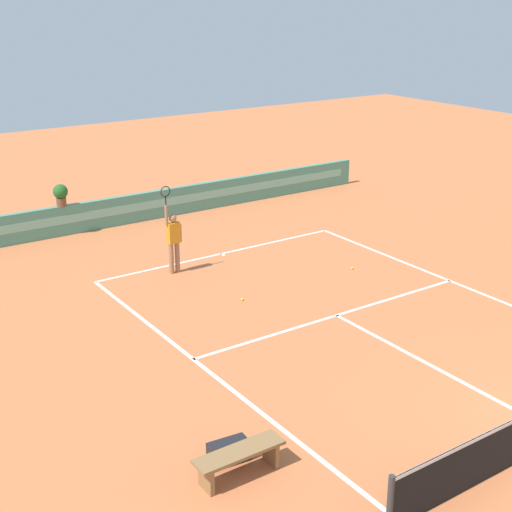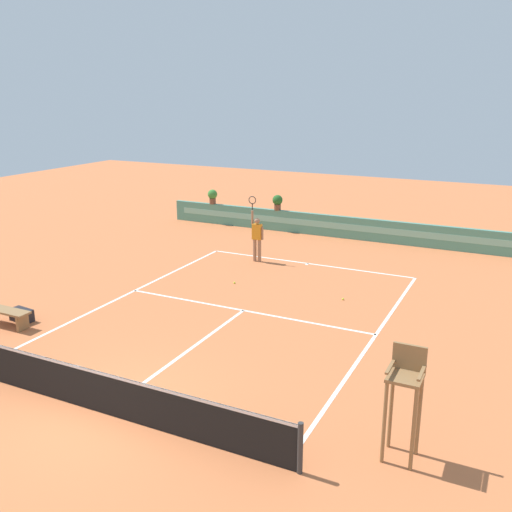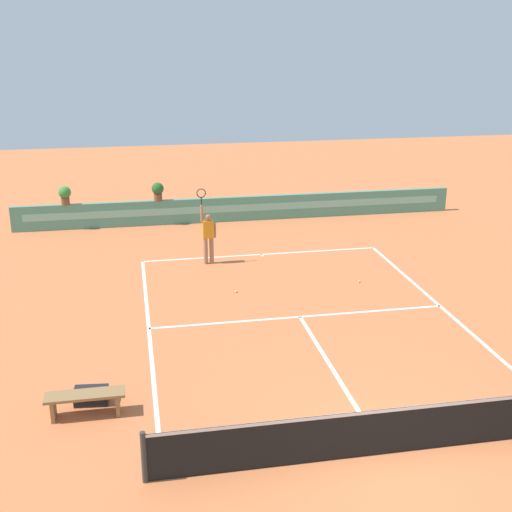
{
  "view_description": "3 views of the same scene",
  "coord_description": "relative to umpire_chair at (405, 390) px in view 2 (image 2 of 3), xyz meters",
  "views": [
    {
      "loc": [
        -11.08,
        -6.26,
        7.65
      ],
      "look_at": [
        -0.77,
        8.85,
        1.0
      ],
      "focal_mm": 51.56,
      "sensor_mm": 36.0,
      "label": 1
    },
    {
      "loc": [
        7.45,
        -7.97,
        6.43
      ],
      "look_at": [
        -0.77,
        8.85,
        1.0
      ],
      "focal_mm": 39.8,
      "sensor_mm": 36.0,
      "label": 2
    },
    {
      "loc": [
        -4.35,
        -10.1,
        7.51
      ],
      "look_at": [
        -0.77,
        8.85,
        1.0
      ],
      "focal_mm": 47.44,
      "sensor_mm": 36.0,
      "label": 3
    }
  ],
  "objects": [
    {
      "name": "tennis_player",
      "position": [
        -7.8,
        10.04,
        -0.29
      ],
      "size": [
        0.62,
        0.24,
        2.58
      ],
      "color": "#9E7051",
      "rests_on": "ground"
    },
    {
      "name": "back_wall_barrier",
      "position": [
        -5.88,
        15.12,
        -0.84
      ],
      "size": [
        18.0,
        0.21,
        1.0
      ],
      "color": "#4C8E7A",
      "rests_on": "ground"
    },
    {
      "name": "ground_plane",
      "position": [
        -5.88,
        4.74,
        -1.34
      ],
      "size": [
        60.0,
        60.0,
        0.0
      ],
      "primitive_type": "plane",
      "color": "#C66B3D"
    },
    {
      "name": "umpire_chair",
      "position": [
        0.0,
        0.0,
        0.0
      ],
      "size": [
        0.6,
        0.6,
        2.14
      ],
      "color": "olive",
      "rests_on": "ground"
    },
    {
      "name": "tennis_ball_near_baseline",
      "position": [
        -3.42,
        7.36,
        -1.31
      ],
      "size": [
        0.07,
        0.07,
        0.07
      ],
      "primitive_type": "sphere",
      "color": "#CCE033",
      "rests_on": "ground"
    },
    {
      "name": "potted_plant_far_left",
      "position": [
        -12.76,
        15.13,
        0.07
      ],
      "size": [
        0.48,
        0.48,
        0.72
      ],
      "color": "brown",
      "rests_on": "back_wall_barrier"
    },
    {
      "name": "gear_bag",
      "position": [
        -11.31,
        1.58,
        -1.16
      ],
      "size": [
        0.73,
        0.43,
        0.36
      ],
      "primitive_type": "cube",
      "rotation": [
        0.0,
        0.0,
        -0.1
      ],
      "color": "black",
      "rests_on": "ground"
    },
    {
      "name": "net",
      "position": [
        -5.88,
        -1.26,
        -0.83
      ],
      "size": [
        8.92,
        0.1,
        1.0
      ],
      "color": "#333333",
      "rests_on": "ground"
    },
    {
      "name": "potted_plant_left",
      "position": [
        -9.19,
        15.13,
        0.07
      ],
      "size": [
        0.48,
        0.48,
        0.72
      ],
      "color": "brown",
      "rests_on": "back_wall_barrier"
    },
    {
      "name": "court_lines",
      "position": [
        -5.88,
        5.45,
        -1.34
      ],
      "size": [
        8.32,
        11.94,
        0.01
      ],
      "color": "white",
      "rests_on": "ground"
    },
    {
      "name": "tennis_ball_mid_court",
      "position": [
        -7.32,
        7.24,
        -1.31
      ],
      "size": [
        0.07,
        0.07,
        0.07
      ],
      "primitive_type": "sphere",
      "color": "#CCE033",
      "rests_on": "ground"
    },
    {
      "name": "bench_courtside",
      "position": [
        -11.4,
        1.11,
        -0.97
      ],
      "size": [
        1.6,
        0.44,
        0.51
      ],
      "color": "olive",
      "rests_on": "ground"
    }
  ]
}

